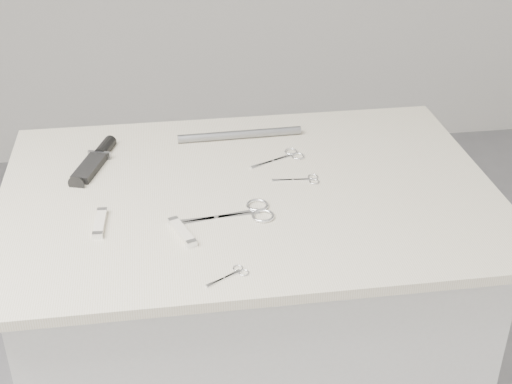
{
  "coord_description": "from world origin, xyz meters",
  "views": [
    {
      "loc": [
        -0.17,
        -1.24,
        1.64
      ],
      "look_at": [
        0.01,
        -0.02,
        0.92
      ],
      "focal_mm": 50.0,
      "sensor_mm": 36.0,
      "label": 1
    }
  ],
  "objects": [
    {
      "name": "plinth",
      "position": [
        0.0,
        0.0,
        0.45
      ],
      "size": [
        0.9,
        0.6,
        0.9
      ],
      "primitive_type": "cube",
      "color": "silver",
      "rests_on": "ground"
    },
    {
      "name": "display_board",
      "position": [
        0.0,
        0.0,
        0.91
      ],
      "size": [
        1.0,
        0.7,
        0.02
      ],
      "primitive_type": "cube",
      "color": "beige",
      "rests_on": "plinth"
    },
    {
      "name": "large_shears",
      "position": [
        -0.02,
        -0.09,
        0.92
      ],
      "size": [
        0.2,
        0.08,
        0.01
      ],
      "rotation": [
        0.0,
        0.0,
        0.12
      ],
      "color": "silver",
      "rests_on": "display_board"
    },
    {
      "name": "embroidery_scissors_a",
      "position": [
        0.1,
        0.12,
        0.92
      ],
      "size": [
        0.13,
        0.08,
        0.0
      ],
      "rotation": [
        0.0,
        0.0,
        0.44
      ],
      "color": "silver",
      "rests_on": "display_board"
    },
    {
      "name": "embroidery_scissors_b",
      "position": [
        0.12,
        0.02,
        0.92
      ],
      "size": [
        0.1,
        0.04,
        0.0
      ],
      "rotation": [
        0.0,
        0.0,
        -0.09
      ],
      "color": "silver",
      "rests_on": "display_board"
    },
    {
      "name": "tiny_scissors",
      "position": [
        -0.07,
        -0.28,
        0.92
      ],
      "size": [
        0.08,
        0.06,
        0.0
      ],
      "rotation": [
        0.0,
        0.0,
        0.53
      ],
      "color": "silver",
      "rests_on": "display_board"
    },
    {
      "name": "sheathed_knife",
      "position": [
        -0.31,
        0.16,
        0.93
      ],
      "size": [
        0.09,
        0.19,
        0.02
      ],
      "rotation": [
        0.0,
        0.0,
        1.25
      ],
      "color": "black",
      "rests_on": "display_board"
    },
    {
      "name": "pocket_knife_a",
      "position": [
        -0.29,
        -0.1,
        0.93
      ],
      "size": [
        0.03,
        0.09,
        0.01
      ],
      "rotation": [
        0.0,
        0.0,
        1.51
      ],
      "color": "silver",
      "rests_on": "display_board"
    },
    {
      "name": "pocket_knife_b",
      "position": [
        -0.14,
        -0.15,
        0.93
      ],
      "size": [
        0.05,
        0.1,
        0.01
      ],
      "rotation": [
        0.0,
        0.0,
        1.92
      ],
      "color": "silver",
      "rests_on": "display_board"
    },
    {
      "name": "metal_rail",
      "position": [
        0.01,
        0.23,
        0.93
      ],
      "size": [
        0.29,
        0.03,
        0.02
      ],
      "primitive_type": "cylinder",
      "rotation": [
        0.0,
        1.57,
        0.03
      ],
      "color": "gray",
      "rests_on": "display_board"
    }
  ]
}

